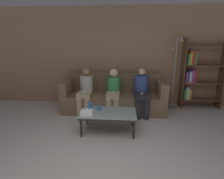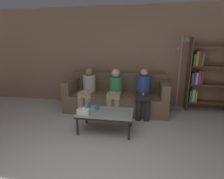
{
  "view_description": "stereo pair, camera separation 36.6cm",
  "coord_description": "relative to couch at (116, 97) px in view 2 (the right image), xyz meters",
  "views": [
    {
      "loc": [
        0.27,
        -1.35,
        1.6
      ],
      "look_at": [
        0.0,
        2.28,
        0.68
      ],
      "focal_mm": 28.0,
      "sensor_mm": 36.0,
      "label": 1
    },
    {
      "loc": [
        0.64,
        -1.31,
        1.6
      ],
      "look_at": [
        0.0,
        2.28,
        0.68
      ],
      "focal_mm": 28.0,
      "sensor_mm": 36.0,
      "label": 2
    }
  ],
  "objects": [
    {
      "name": "seated_person_mid_right",
      "position": [
        0.67,
        -0.24,
        0.25
      ],
      "size": [
        0.33,
        0.72,
        1.08
      ],
      "color": "#28282D",
      "rests_on": "ground_plane"
    },
    {
      "name": "seated_person_left_end",
      "position": [
        -0.67,
        -0.23,
        0.25
      ],
      "size": [
        0.32,
        0.66,
        1.07
      ],
      "color": "tan",
      "rests_on": "ground_plane"
    },
    {
      "name": "wall_back",
      "position": [
        0.0,
        0.54,
        0.97
      ],
      "size": [
        12.0,
        0.06,
        2.6
      ],
      "color": "#9E755B",
      "rests_on": "ground_plane"
    },
    {
      "name": "coffee_table",
      "position": [
        -0.02,
        -1.21,
        0.02
      ],
      "size": [
        1.03,
        0.63,
        0.39
      ],
      "color": "#8C9E99",
      "rests_on": "ground_plane"
    },
    {
      "name": "tissue_box",
      "position": [
        -0.39,
        -1.39,
        0.11
      ],
      "size": [
        0.22,
        0.12,
        0.13
      ],
      "color": "white",
      "rests_on": "coffee_table"
    },
    {
      "name": "couch",
      "position": [
        0.0,
        0.0,
        0.0
      ],
      "size": [
        2.47,
        0.95,
        0.91
      ],
      "color": "brown",
      "rests_on": "ground_plane"
    },
    {
      "name": "standing_lamp",
      "position": [
        1.52,
        0.17,
        0.79
      ],
      "size": [
        0.31,
        0.26,
        1.81
      ],
      "color": "gray",
      "rests_on": "ground_plane"
    },
    {
      "name": "bookshelf",
      "position": [
        2.1,
        0.31,
        0.56
      ],
      "size": [
        1.01,
        0.32,
        1.79
      ],
      "color": "brown",
      "rests_on": "ground_plane"
    },
    {
      "name": "seated_person_mid_left",
      "position": [
        0.0,
        -0.23,
        0.24
      ],
      "size": [
        0.31,
        0.63,
        1.06
      ],
      "color": "tan",
      "rests_on": "ground_plane"
    },
    {
      "name": "cup_near_left",
      "position": [
        -0.4,
        -1.01,
        0.12
      ],
      "size": [
        0.07,
        0.07,
        0.11
      ],
      "color": "#3372BF",
      "rests_on": "coffee_table"
    },
    {
      "name": "cup_near_right",
      "position": [
        -0.21,
        -1.12,
        0.1
      ],
      "size": [
        0.08,
        0.08,
        0.09
      ],
      "color": "#3372BF",
      "rests_on": "coffee_table"
    }
  ]
}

